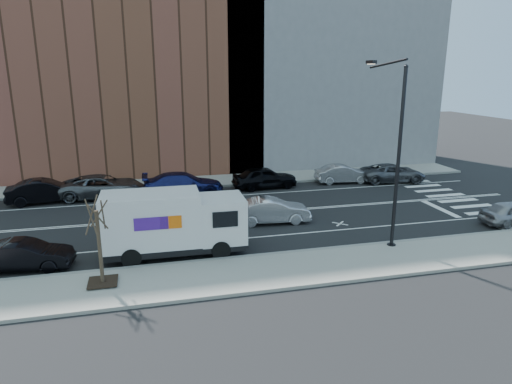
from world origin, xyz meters
name	(u,v)px	position (x,y,z in m)	size (l,w,h in m)	color
ground	(230,215)	(0.00, 0.00, 0.00)	(120.00, 120.00, 0.00)	black
sidewalk_near	(266,272)	(0.00, -8.80, 0.07)	(44.00, 3.60, 0.15)	gray
sidewalk_far	(210,181)	(0.00, 8.80, 0.07)	(44.00, 3.60, 0.15)	gray
curb_near	(257,256)	(0.00, -7.00, 0.08)	(44.00, 0.25, 0.17)	gray
curb_far	(213,186)	(0.00, 7.00, 0.08)	(44.00, 0.25, 0.17)	gray
crosswalk	(451,198)	(16.00, 0.00, 0.00)	(3.00, 14.00, 0.01)	white
road_markings	(230,214)	(0.00, 0.00, 0.00)	(40.00, 8.60, 0.01)	white
bldg_brick	(101,43)	(-8.00, 15.60, 11.00)	(26.00, 10.00, 22.00)	brown
bldg_concrete	(323,23)	(12.00, 15.60, 13.00)	(20.00, 10.00, 26.00)	slate
streetlight	(394,148)	(7.00, -6.91, 5.08)	(0.44, 4.02, 9.34)	black
street_tree	(100,255)	(-7.00, -8.40, 1.45)	(1.20, 1.20, 3.75)	black
fedex_van	(173,222)	(-3.85, -5.60, 1.67)	(6.99, 2.58, 3.17)	black
far_parked_b	(45,191)	(-11.73, 5.68, 0.81)	(1.71, 4.91, 1.62)	black
far_parked_c	(103,186)	(-8.00, 6.03, 0.81)	(2.69, 5.84, 1.62)	#505258
far_parked_d	(183,184)	(-2.40, 5.31, 0.83)	(2.33, 5.74, 1.67)	navy
far_parked_e	(265,177)	(3.82, 5.88, 0.84)	(1.98, 4.92, 1.68)	black
far_parked_f	(343,174)	(10.35, 6.01, 0.73)	(1.54, 4.41, 1.45)	#A5A4A9
far_parked_g	(393,173)	(14.40, 5.38, 0.72)	(2.40, 5.20, 1.45)	#4F5157
driving_sedan	(272,211)	(2.15, -2.09, 0.74)	(1.57, 4.49, 1.48)	silver
near_parked_rear_a	(25,255)	(-10.53, -5.74, 0.68)	(1.44, 4.14, 1.36)	black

